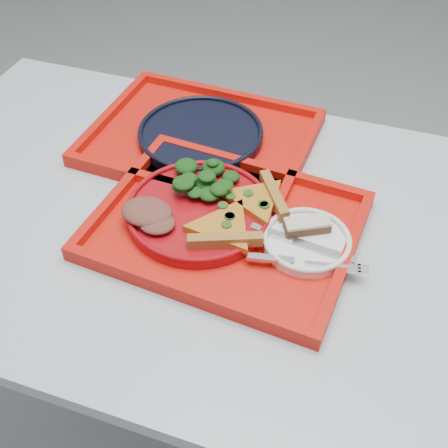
{
  "coord_description": "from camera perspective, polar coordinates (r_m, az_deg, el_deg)",
  "views": [
    {
      "loc": [
        0.12,
        -0.68,
        1.47
      ],
      "look_at": [
        -0.1,
        -0.03,
        0.78
      ],
      "focal_mm": 45.0,
      "sensor_mm": 36.0,
      "label": 1
    }
  ],
  "objects": [
    {
      "name": "table",
      "position": [
        1.05,
        5.88,
        -4.08
      ],
      "size": [
        1.6,
        0.8,
        0.75
      ],
      "color": "#A8B5BC",
      "rests_on": "ground"
    },
    {
      "name": "knife",
      "position": [
        0.95,
        7.92,
        -1.89
      ],
      "size": [
        0.19,
        0.04,
        0.01
      ],
      "primitive_type": "cube",
      "rotation": [
        0.0,
        0.0,
        -0.11
      ],
      "color": "silver",
      "rests_on": "side_plate"
    },
    {
      "name": "navy_plate",
      "position": [
        1.19,
        -2.38,
        9.02
      ],
      "size": [
        0.26,
        0.26,
        0.02
      ],
      "primitive_type": "cylinder",
      "color": "black",
      "rests_on": "tray_far"
    },
    {
      "name": "salad_heap",
      "position": [
        1.03,
        -1.98,
        5.01
      ],
      "size": [
        0.1,
        0.09,
        0.05
      ],
      "primitive_type": "ellipsoid",
      "color": "black",
      "rests_on": "dinner_plate"
    },
    {
      "name": "pizza_slice_a",
      "position": [
        0.96,
        0.01,
        -0.11
      ],
      "size": [
        0.17,
        0.18,
        0.02
      ],
      "primitive_type": null,
      "rotation": [
        0.0,
        0.0,
        1.95
      ],
      "color": "gold",
      "rests_on": "dinner_plate"
    },
    {
      "name": "meat_portion",
      "position": [
        0.99,
        -7.84,
        1.23
      ],
      "size": [
        0.09,
        0.07,
        0.03
      ],
      "primitive_type": "ellipsoid",
      "color": "brown",
      "rests_on": "dinner_plate"
    },
    {
      "name": "dessert_bar",
      "position": [
        0.97,
        8.45,
        -0.13
      ],
      "size": [
        0.08,
        0.06,
        0.02
      ],
      "rotation": [
        0.0,
        0.0,
        0.5
      ],
      "color": "#532C1B",
      "rests_on": "side_plate"
    },
    {
      "name": "fork",
      "position": [
        0.92,
        8.07,
        -3.85
      ],
      "size": [
        0.19,
        0.06,
        0.01
      ],
      "primitive_type": "cube",
      "rotation": [
        0.0,
        0.0,
        0.19
      ],
      "color": "silver",
      "rests_on": "side_plate"
    },
    {
      "name": "pizza_slice_b",
      "position": [
        1.01,
        3.27,
        2.66
      ],
      "size": [
        0.18,
        0.17,
        0.02
      ],
      "primitive_type": null,
      "rotation": [
        0.0,
        0.0,
        3.73
      ],
      "color": "gold",
      "rests_on": "dinner_plate"
    },
    {
      "name": "side_plate",
      "position": [
        0.97,
        8.38,
        -1.9
      ],
      "size": [
        0.15,
        0.15,
        0.01
      ],
      "primitive_type": "cylinder",
      "color": "white",
      "rests_on": "tray_main"
    },
    {
      "name": "dinner_plate",
      "position": [
        1.01,
        -2.55,
        1.24
      ],
      "size": [
        0.26,
        0.26,
        0.02
      ],
      "primitive_type": "cylinder",
      "color": "#9A0A10",
      "rests_on": "tray_main"
    },
    {
      "name": "tray_far",
      "position": [
        1.2,
        -2.36,
        8.48
      ],
      "size": [
        0.47,
        0.37,
        0.01
      ],
      "primitive_type": "cube",
      "rotation": [
        0.0,
        0.0,
        -0.05
      ],
      "color": "red",
      "rests_on": "table"
    },
    {
      "name": "tray_main",
      "position": [
        1.0,
        0.22,
        -0.46
      ],
      "size": [
        0.48,
        0.39,
        0.01
      ],
      "primitive_type": "cube",
      "rotation": [
        0.0,
        0.0,
        -0.08
      ],
      "color": "red",
      "rests_on": "table"
    },
    {
      "name": "ground",
      "position": [
        1.63,
        4.05,
        -19.88
      ],
      "size": [
        10.0,
        10.0,
        0.0
      ],
      "primitive_type": "plane",
      "color": "gray",
      "rests_on": "ground"
    }
  ]
}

